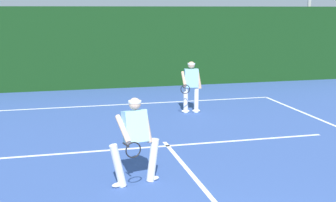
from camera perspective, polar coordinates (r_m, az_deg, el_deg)
court_line_baseline_far at (r=16.00m, az=-4.48°, el=-0.37°), size 10.23×0.10×0.01m
court_line_service at (r=11.15m, az=-0.04°, el=-5.64°), size 8.34×0.10×0.01m
court_line_centre at (r=8.57m, az=4.69°, el=-11.12°), size 0.10×6.40×0.01m
player_near at (r=8.56m, az=-4.13°, el=-4.55°), size 1.02×0.93×1.69m
player_far at (r=14.53m, az=2.91°, el=2.07°), size 0.85×0.90×1.65m
back_fence_windscreen at (r=19.10m, az=-6.29°, el=6.65°), size 22.42×0.12×3.38m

